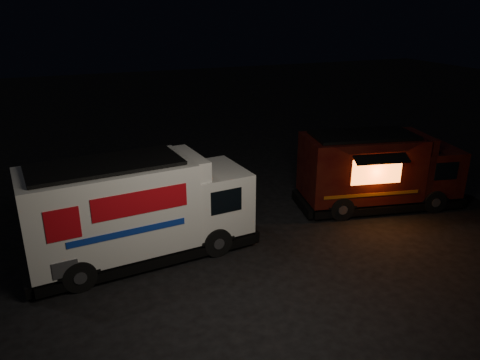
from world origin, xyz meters
name	(u,v)px	position (x,y,z in m)	size (l,w,h in m)	color
ground	(236,251)	(0.00, 0.00, 0.00)	(80.00, 80.00, 0.00)	black
white_truck	(141,208)	(-2.51, 0.78, 1.46)	(6.45, 2.20, 2.93)	silver
red_truck	(380,170)	(5.93, 1.28, 1.34)	(5.75, 2.12, 2.68)	#3C120A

